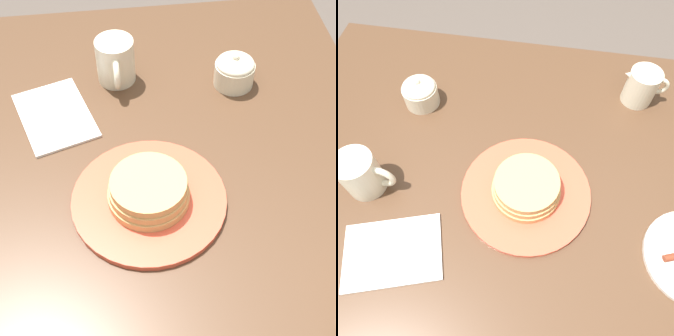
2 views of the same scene
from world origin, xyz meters
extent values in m
plane|color=#51473F|center=(0.00, 0.00, 0.00)|extent=(8.00, 8.00, 0.00)
cube|color=#4C3321|center=(0.00, 0.00, 0.76)|extent=(1.24, 0.88, 0.03)
cube|color=#4C3321|center=(-0.56, 0.38, 0.37)|extent=(0.07, 0.07, 0.74)
cylinder|color=#DB5138|center=(0.00, -0.05, 0.78)|extent=(0.28, 0.28, 0.01)
cylinder|color=tan|center=(0.00, -0.05, 0.79)|extent=(0.15, 0.15, 0.02)
cylinder|color=tan|center=(0.00, -0.05, 0.81)|extent=(0.14, 0.14, 0.02)
cylinder|color=tan|center=(0.00, -0.05, 0.83)|extent=(0.14, 0.14, 0.02)
cylinder|color=beige|center=(-0.35, -0.09, 0.82)|extent=(0.08, 0.08, 0.10)
torus|color=beige|center=(-0.31, -0.09, 0.82)|extent=(0.07, 0.01, 0.07)
cylinder|color=brown|center=(-0.35, -0.09, 0.87)|extent=(0.07, 0.07, 0.00)
cylinder|color=beige|center=(0.24, 0.27, 0.82)|extent=(0.08, 0.08, 0.09)
cone|color=beige|center=(0.21, 0.27, 0.85)|extent=(0.04, 0.03, 0.04)
torus|color=beige|center=(0.28, 0.27, 0.83)|extent=(0.05, 0.01, 0.05)
cylinder|color=beige|center=(-0.30, 0.17, 0.80)|extent=(0.09, 0.09, 0.05)
ellipsoid|color=beige|center=(-0.30, 0.17, 0.83)|extent=(0.08, 0.08, 0.03)
sphere|color=beige|center=(-0.30, 0.17, 0.84)|extent=(0.02, 0.02, 0.02)
cube|color=white|center=(-0.24, -0.22, 0.78)|extent=(0.22, 0.19, 0.01)
camera|label=1|loc=(0.55, -0.09, 1.53)|focal=55.00mm
camera|label=2|loc=(0.01, -0.36, 1.42)|focal=35.00mm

